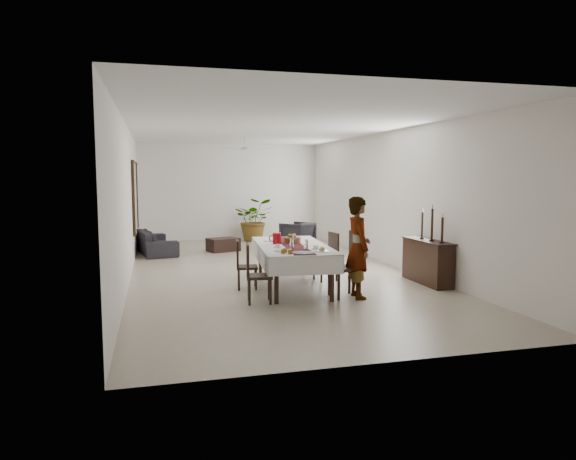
{
  "coord_description": "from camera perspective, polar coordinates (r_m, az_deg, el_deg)",
  "views": [
    {
      "loc": [
        -2.47,
        -11.23,
        2.13
      ],
      "look_at": [
        0.13,
        -1.25,
        1.05
      ],
      "focal_mm": 32.0,
      "sensor_mm": 36.0,
      "label": 1
    }
  ],
  "objects": [
    {
      "name": "floor",
      "position": [
        11.7,
        -2.18,
        -4.52
      ],
      "size": [
        6.0,
        12.0,
        0.0
      ],
      "primitive_type": "cube",
      "color": "#B5A990",
      "rests_on": "ground"
    },
    {
      "name": "ceiling",
      "position": [
        11.55,
        -2.24,
        11.29
      ],
      "size": [
        6.0,
        12.0,
        0.02
      ],
      "primitive_type": "cube",
      "color": "white",
      "rests_on": "wall_back"
    },
    {
      "name": "wall_back",
      "position": [
        17.42,
        -6.46,
        4.2
      ],
      "size": [
        6.0,
        0.02,
        3.2
      ],
      "primitive_type": "cube",
      "color": "white",
      "rests_on": "floor"
    },
    {
      "name": "wall_front",
      "position": [
        5.81,
        10.6,
        0.62
      ],
      "size": [
        6.0,
        0.02,
        3.2
      ],
      "primitive_type": "cube",
      "color": "white",
      "rests_on": "floor"
    },
    {
      "name": "wall_left",
      "position": [
        11.26,
        -17.31,
        3.01
      ],
      "size": [
        0.02,
        12.0,
        3.2
      ],
      "primitive_type": "cube",
      "color": "white",
      "rests_on": "floor"
    },
    {
      "name": "wall_right",
      "position": [
        12.51,
        11.36,
        3.43
      ],
      "size": [
        0.02,
        12.0,
        3.2
      ],
      "primitive_type": "cube",
      "color": "white",
      "rests_on": "floor"
    },
    {
      "name": "dining_table_top",
      "position": [
        9.83,
        0.45,
        -1.87
      ],
      "size": [
        1.32,
        2.7,
        0.05
      ],
      "primitive_type": "cube",
      "rotation": [
        0.0,
        0.0,
        -0.09
      ],
      "color": "black",
      "rests_on": "table_leg_fl"
    },
    {
      "name": "table_leg_fl",
      "position": [
        8.62,
        -1.29,
        -5.74
      ],
      "size": [
        0.08,
        0.08,
        0.76
      ],
      "primitive_type": "cylinder",
      "rotation": [
        0.0,
        0.0,
        -0.09
      ],
      "color": "black",
      "rests_on": "floor"
    },
    {
      "name": "table_leg_fr",
      "position": [
        8.8,
        4.92,
        -5.52
      ],
      "size": [
        0.08,
        0.08,
        0.76
      ],
      "primitive_type": "cylinder",
      "rotation": [
        0.0,
        0.0,
        -0.09
      ],
      "color": "black",
      "rests_on": "floor"
    },
    {
      "name": "table_leg_bl",
      "position": [
        11.04,
        -3.1,
        -3.15
      ],
      "size": [
        0.08,
        0.08,
        0.76
      ],
      "primitive_type": "cylinder",
      "rotation": [
        0.0,
        0.0,
        -0.09
      ],
      "color": "black",
      "rests_on": "floor"
    },
    {
      "name": "table_leg_br",
      "position": [
        11.18,
        1.79,
        -3.03
      ],
      "size": [
        0.08,
        0.08,
        0.76
      ],
      "primitive_type": "cylinder",
      "rotation": [
        0.0,
        0.0,
        -0.09
      ],
      "color": "black",
      "rests_on": "floor"
    },
    {
      "name": "tablecloth_top",
      "position": [
        9.82,
        0.45,
        -1.68
      ],
      "size": [
        1.54,
        2.91,
        0.01
      ],
      "primitive_type": "cube",
      "rotation": [
        0.0,
        0.0,
        -0.09
      ],
      "color": "silver",
      "rests_on": "dining_table_top"
    },
    {
      "name": "tablecloth_drape_left",
      "position": [
        9.76,
        -3.23,
        -2.68
      ],
      "size": [
        0.27,
        2.79,
        0.33
      ],
      "primitive_type": "cube",
      "rotation": [
        0.0,
        0.0,
        -0.09
      ],
      "color": "silver",
      "rests_on": "dining_table_top"
    },
    {
      "name": "tablecloth_drape_right",
      "position": [
        9.97,
        4.06,
        -2.5
      ],
      "size": [
        0.27,
        2.79,
        0.33
      ],
      "primitive_type": "cube",
      "rotation": [
        0.0,
        0.0,
        -0.09
      ],
      "color": "silver",
      "rests_on": "dining_table_top"
    },
    {
      "name": "tablecloth_drape_near",
      "position": [
        8.49,
        2.06,
        -3.98
      ],
      "size": [
        1.28,
        0.13,
        0.33
      ],
      "primitive_type": "cube",
      "rotation": [
        0.0,
        0.0,
        -0.09
      ],
      "color": "white",
      "rests_on": "dining_table_top"
    },
    {
      "name": "tablecloth_drape_far",
      "position": [
        11.21,
        -0.76,
        -1.54
      ],
      "size": [
        1.28,
        0.13,
        0.33
      ],
      "primitive_type": "cube",
      "rotation": [
        0.0,
        0.0,
        -0.09
      ],
      "color": "white",
      "rests_on": "dining_table_top"
    },
    {
      "name": "table_runner",
      "position": [
        9.82,
        0.45,
        -1.63
      ],
      "size": [
        0.63,
        2.74,
        0.0
      ],
      "primitive_type": "cube",
      "rotation": [
        0.0,
        0.0,
        -0.09
      ],
      "color": "#59191D",
      "rests_on": "tablecloth_top"
    },
    {
      "name": "red_pitcher",
      "position": [
        9.93,
        -1.25,
        -0.93
      ],
      "size": [
        0.18,
        0.18,
        0.22
      ],
      "primitive_type": "cylinder",
      "rotation": [
        0.0,
        0.0,
        -0.09
      ],
      "color": "#980B0F",
      "rests_on": "tablecloth_top"
    },
    {
      "name": "pitcher_handle",
      "position": [
        9.92,
        -1.78,
        -0.94
      ],
      "size": [
        0.13,
        0.03,
        0.13
      ],
      "primitive_type": "torus",
      "rotation": [
        1.57,
        0.0,
        -0.09
      ],
      "color": "maroon",
      "rests_on": "red_pitcher"
    },
    {
      "name": "wine_glass_near",
      "position": [
        9.15,
        2.01,
        -1.63
      ],
      "size": [
        0.08,
        0.08,
        0.18
      ],
      "primitive_type": "cylinder",
      "color": "white",
      "rests_on": "tablecloth_top"
    },
    {
      "name": "wine_glass_mid",
      "position": [
        9.21,
        0.42,
        -1.58
      ],
      "size": [
        0.08,
        0.08,
        0.18
      ],
      "primitive_type": "cylinder",
      "color": "white",
      "rests_on": "tablecloth_top"
    },
    {
      "name": "wine_glass_far",
      "position": [
        9.87,
        0.71,
        -1.06
      ],
      "size": [
        0.08,
        0.08,
        0.18
      ],
      "primitive_type": "cylinder",
      "color": "white",
      "rests_on": "tablecloth_top"
    },
    {
      "name": "teacup_right",
      "position": [
        9.25,
        3.14,
        -1.93
      ],
      "size": [
        0.1,
        0.1,
        0.07
      ],
      "primitive_type": "cylinder",
      "color": "white",
      "rests_on": "saucer_right"
    },
    {
      "name": "saucer_right",
      "position": [
        9.25,
        3.14,
        -2.09
      ],
      "size": [
        0.16,
        0.16,
        0.01
      ],
      "primitive_type": "cylinder",
      "color": "silver",
      "rests_on": "tablecloth_top"
    },
    {
      "name": "teacup_left",
      "position": [
        9.4,
        -1.11,
        -1.79
      ],
      "size": [
        0.1,
        0.1,
        0.07
      ],
      "primitive_type": "cylinder",
      "color": "white",
      "rests_on": "saucer_left"
    },
    {
      "name": "saucer_left",
      "position": [
        9.4,
        -1.11,
        -1.95
      ],
      "size": [
        0.16,
        0.16,
        0.01
      ],
      "primitive_type": "cylinder",
      "color": "white",
      "rests_on": "tablecloth_top"
    },
    {
      "name": "plate_near_right",
      "position": [
        8.94,
        3.79,
        -2.36
      ],
      "size": [
        0.26,
        0.26,
        0.02
      ],
      "primitive_type": "cylinder",
      "color": "white",
      "rests_on": "tablecloth_top"
    },
    {
      "name": "bread_near_right",
      "position": [
        8.94,
        3.79,
        -2.17
      ],
      "size": [
        0.1,
        0.1,
        0.1
      ],
      "primitive_type": "sphere",
      "color": "tan",
      "rests_on": "plate_near_right"
    },
    {
      "name": "plate_near_left",
      "position": [
        8.97,
        -0.71,
        -2.32
      ],
      "size": [
        0.26,
        0.26,
        0.02
      ],
      "primitive_type": "cylinder",
      "color": "silver",
      "rests_on": "tablecloth_top"
    },
    {
      "name": "plate_far_left",
      "position": [
        10.36,
        -2.01,
        -1.21
      ],
      "size": [
        0.26,
        0.26,
        0.02
      ],
      "primitive_type": "cylinder",
      "color": "white",
      "rests_on": "tablecloth_top"
    },
    {
      "name": "serving_tray",
      "position": [
        8.71,
        1.73,
        -2.56
      ],
      "size": [
        0.39,
        0.39,
        0.02
      ],
      "primitive_type": "cylinder",
      "color": "#3B3A3F",
      "rests_on": "tablecloth_top"
    },
    {
      "name": "jam_jar_a",
      "position": [
        8.63,
        0.21,
        -2.43
      ],
      "size": [
        0.07,
        0.07,
        0.08
      ],
      "primitive_type": "cylinder",
      "color": "#975916",
      "rests_on": "tablecloth_top"
    },
    {
      "name": "jam_jar_b",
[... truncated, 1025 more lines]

